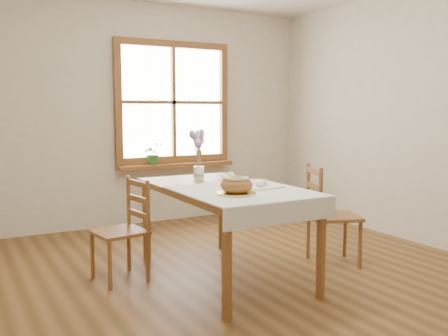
# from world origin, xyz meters

# --- Properties ---
(ground) EXTENTS (5.00, 5.00, 0.00)m
(ground) POSITION_xyz_m (0.00, 0.00, 0.00)
(ground) COLOR brown
(ground) RESTS_ON ground
(room_walls) EXTENTS (4.60, 5.10, 2.65)m
(room_walls) POSITION_xyz_m (0.00, 0.00, 1.71)
(room_walls) COLOR silver
(room_walls) RESTS_ON ground
(window) EXTENTS (1.46, 0.08, 1.46)m
(window) POSITION_xyz_m (0.50, 2.47, 1.45)
(window) COLOR #945E2D
(window) RESTS_ON ground
(window_sill) EXTENTS (1.46, 0.20, 0.05)m
(window_sill) POSITION_xyz_m (0.50, 2.40, 0.69)
(window_sill) COLOR #945E2D
(window_sill) RESTS_ON ground
(dining_table) EXTENTS (0.90, 1.60, 0.75)m
(dining_table) POSITION_xyz_m (0.00, 0.30, 0.66)
(dining_table) COLOR #945E2D
(dining_table) RESTS_ON ground
(table_linen) EXTENTS (0.91, 0.99, 0.01)m
(table_linen) POSITION_xyz_m (0.00, -0.00, 0.76)
(table_linen) COLOR white
(table_linen) RESTS_ON dining_table
(chair_left) EXTENTS (0.45, 0.44, 0.81)m
(chair_left) POSITION_xyz_m (-0.77, 0.64, 0.41)
(chair_left) COLOR #945E2D
(chair_left) RESTS_ON ground
(chair_right) EXTENTS (0.55, 0.54, 0.88)m
(chair_right) POSITION_xyz_m (1.03, 0.15, 0.44)
(chair_right) COLOR #945E2D
(chair_right) RESTS_ON ground
(bread_plate) EXTENTS (0.29, 0.29, 0.01)m
(bread_plate) POSITION_xyz_m (-0.13, -0.12, 0.77)
(bread_plate) COLOR white
(bread_plate) RESTS_ON table_linen
(bread_loaf) EXTENTS (0.23, 0.23, 0.13)m
(bread_loaf) POSITION_xyz_m (-0.13, -0.12, 0.84)
(bread_loaf) COLOR #A06F39
(bread_loaf) RESTS_ON bread_plate
(egg_napkin) EXTENTS (0.30, 0.27, 0.01)m
(egg_napkin) POSITION_xyz_m (0.20, 0.05, 0.77)
(egg_napkin) COLOR white
(egg_napkin) RESTS_ON table_linen
(eggs) EXTENTS (0.23, 0.22, 0.05)m
(eggs) POSITION_xyz_m (0.20, 0.05, 0.80)
(eggs) COLOR white
(eggs) RESTS_ON egg_napkin
(salt_shaker) EXTENTS (0.05, 0.05, 0.10)m
(salt_shaker) POSITION_xyz_m (-0.02, 0.24, 0.81)
(salt_shaker) COLOR white
(salt_shaker) RESTS_ON table_linen
(pepper_shaker) EXTENTS (0.06, 0.06, 0.10)m
(pepper_shaker) POSITION_xyz_m (0.09, 0.34, 0.81)
(pepper_shaker) COLOR white
(pepper_shaker) RESTS_ON table_linen
(flower_vase) EXTENTS (0.11, 0.11, 0.11)m
(flower_vase) POSITION_xyz_m (0.01, 0.77, 0.80)
(flower_vase) COLOR white
(flower_vase) RESTS_ON dining_table
(lavender_bouquet) EXTENTS (0.17, 0.17, 0.32)m
(lavender_bouquet) POSITION_xyz_m (0.01, 0.77, 1.01)
(lavender_bouquet) COLOR #8460AB
(lavender_bouquet) RESTS_ON flower_vase
(potted_plant) EXTENTS (0.25, 0.27, 0.20)m
(potted_plant) POSITION_xyz_m (0.20, 2.40, 0.82)
(potted_plant) COLOR #306B2B
(potted_plant) RESTS_ON window_sill
(amber_bottle) EXTENTS (0.07, 0.07, 0.16)m
(amber_bottle) POSITION_xyz_m (0.82, 2.40, 0.80)
(amber_bottle) COLOR #A1591D
(amber_bottle) RESTS_ON window_sill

